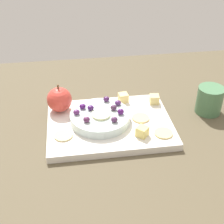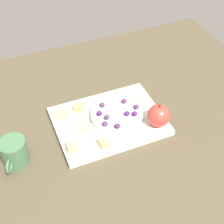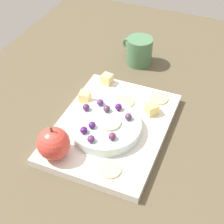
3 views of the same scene
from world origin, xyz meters
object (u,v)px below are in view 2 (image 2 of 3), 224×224
(cheese_cube_0, at_px, (79,107))
(grape_8, at_px, (100,113))
(cheese_cube_1, at_px, (104,143))
(cracker_2, at_px, (138,99))
(grape_7, at_px, (136,107))
(cheese_cube_2, at_px, (72,147))
(apple_slice_0, at_px, (115,110))
(serving_dish, at_px, (117,115))
(grape_4, at_px, (117,126))
(cup, at_px, (14,152))
(grape_2, at_px, (124,101))
(grape_1, at_px, (102,105))
(cracker_1, at_px, (62,115))
(apple_whole, at_px, (159,116))
(grape_3, at_px, (127,114))
(platter, at_px, (109,121))
(cracker_0, at_px, (83,127))
(grape_0, at_px, (107,117))
(grape_5, at_px, (134,114))
(grape_6, at_px, (106,123))

(cheese_cube_0, bearing_deg, grape_8, -56.13)
(cheese_cube_1, bearing_deg, grape_8, 75.21)
(cracker_2, distance_m, grape_7, 0.07)
(cheese_cube_2, xyz_separation_m, apple_slice_0, (0.16, 0.08, 0.01))
(serving_dish, bearing_deg, grape_4, -112.55)
(cup, bearing_deg, grape_2, 10.08)
(grape_1, bearing_deg, grape_7, -27.08)
(cracker_1, relative_size, grape_2, 2.70)
(cracker_1, bearing_deg, grape_7, -21.35)
(apple_whole, relative_size, grape_7, 3.98)
(grape_4, bearing_deg, apple_slice_0, 71.39)
(cheese_cube_1, distance_m, grape_3, 0.12)
(cracker_2, relative_size, grape_3, 2.70)
(apple_whole, height_order, grape_7, apple_whole)
(apple_whole, xyz_separation_m, cup, (-0.42, 0.04, -0.01))
(serving_dish, relative_size, cracker_2, 3.41)
(platter, xyz_separation_m, serving_dish, (0.02, -0.01, 0.02))
(serving_dish, height_order, cracker_1, serving_dish)
(cracker_0, xyz_separation_m, grape_0, (0.07, -0.02, 0.03))
(serving_dish, height_order, grape_3, grape_3)
(platter, xyz_separation_m, apple_whole, (0.13, -0.07, 0.04))
(grape_4, xyz_separation_m, cup, (-0.29, 0.03, -0.01))
(serving_dish, distance_m, cracker_0, 0.11)
(cheese_cube_0, height_order, grape_8, grape_8)
(grape_0, bearing_deg, cheese_cube_1, -117.69)
(apple_whole, height_order, grape_0, apple_whole)
(cheese_cube_0, distance_m, cracker_0, 0.07)
(platter, height_order, cheese_cube_0, cheese_cube_0)
(grape_3, distance_m, grape_8, 0.08)
(grape_5, distance_m, cup, 0.36)
(grape_6, xyz_separation_m, grape_7, (0.11, 0.03, 0.00))
(cheese_cube_0, bearing_deg, grape_6, -67.18)
(grape_3, distance_m, cup, 0.34)
(apple_whole, distance_m, cracker_0, 0.23)
(grape_6, height_order, grape_7, same)
(serving_dish, xyz_separation_m, grape_2, (0.04, 0.03, 0.02))
(cracker_1, height_order, grape_0, grape_0)
(serving_dish, relative_size, cheese_cube_1, 6.23)
(platter, relative_size, apple_slice_0, 6.79)
(cracker_2, xyz_separation_m, cup, (-0.41, -0.08, 0.02))
(grape_1, relative_size, grape_7, 1.00)
(grape_1, height_order, grape_5, same)
(cracker_1, bearing_deg, cheese_cube_2, -94.90)
(cracker_0, distance_m, grape_4, 0.11)
(grape_1, xyz_separation_m, grape_2, (0.07, -0.01, 0.00))
(cracker_0, distance_m, apple_slice_0, 0.11)
(grape_1, distance_m, grape_6, 0.08)
(cheese_cube_1, bearing_deg, cracker_2, 38.53)
(cheese_cube_1, xyz_separation_m, cup, (-0.24, 0.06, 0.01))
(grape_5, distance_m, grape_7, 0.03)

